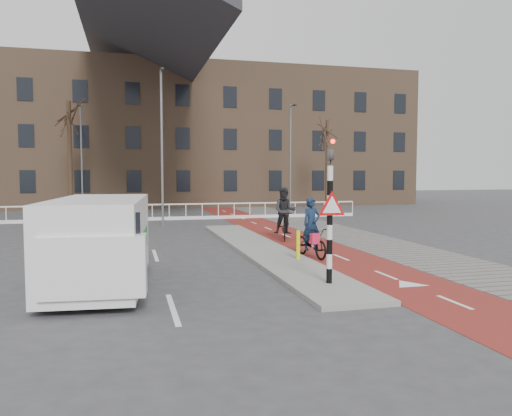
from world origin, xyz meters
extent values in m
plane|color=#38383A|center=(0.00, 0.00, 0.00)|extent=(120.00, 120.00, 0.00)
cube|color=maroon|center=(1.50, 10.00, 0.01)|extent=(2.50, 60.00, 0.01)
cube|color=slate|center=(4.30, 10.00, 0.01)|extent=(3.00, 60.00, 0.01)
cube|color=gray|center=(-0.70, 4.00, 0.06)|extent=(1.80, 16.00, 0.12)
cylinder|color=black|center=(-0.60, -2.00, 1.56)|extent=(0.14, 0.14, 2.88)
imported|color=black|center=(-0.60, -2.00, 3.40)|extent=(0.13, 0.16, 0.80)
cylinder|color=#FF0C05|center=(-0.60, -2.14, 3.58)|extent=(0.11, 0.02, 0.11)
cylinder|color=yellow|center=(-0.21, 1.45, 0.57)|extent=(0.12, 0.12, 0.90)
imported|color=black|center=(0.55, 2.28, 0.51)|extent=(0.97, 1.99, 1.00)
imported|color=#10213A|center=(0.55, 2.28, 1.12)|extent=(0.70, 0.52, 1.75)
cube|color=#DA1E46|center=(0.46, 1.74, 0.71)|extent=(0.31, 0.22, 0.34)
imported|color=black|center=(1.04, 6.74, 0.64)|extent=(1.21, 2.16, 1.25)
imported|color=black|center=(1.04, 6.74, 1.23)|extent=(1.14, 1.00, 1.96)
cube|color=white|center=(-6.05, -0.62, 1.18)|extent=(2.49, 5.29, 2.05)
cube|color=green|center=(-7.08, -0.62, 1.08)|extent=(0.31, 3.27, 0.55)
cube|color=green|center=(-5.01, -0.62, 1.08)|extent=(0.31, 3.27, 0.55)
cube|color=black|center=(-6.05, -2.83, 1.58)|extent=(1.84, 0.21, 0.90)
cylinder|color=black|center=(-7.07, -2.28, 0.36)|extent=(0.32, 0.74, 0.72)
cylinder|color=black|center=(-5.33, -2.43, 0.36)|extent=(0.32, 0.74, 0.72)
cylinder|color=black|center=(-6.76, 1.19, 0.36)|extent=(0.32, 0.74, 0.72)
cylinder|color=black|center=(-5.03, 1.04, 0.36)|extent=(0.32, 0.74, 0.72)
cube|color=silver|center=(-5.00, 17.00, 0.95)|extent=(28.00, 0.08, 0.08)
cube|color=silver|center=(-5.00, 17.00, 0.10)|extent=(28.00, 0.10, 0.20)
cube|color=#7F6047|center=(-3.00, 32.00, 6.00)|extent=(46.00, 10.00, 12.00)
cylinder|color=black|center=(-9.15, 22.53, 3.82)|extent=(0.30, 0.30, 7.65)
cylinder|color=black|center=(9.33, 22.30, 3.41)|extent=(0.21, 0.21, 6.83)
cylinder|color=slate|center=(-3.60, 13.61, 4.11)|extent=(0.12, 0.12, 8.21)
cylinder|color=slate|center=(-8.50, 23.59, 3.77)|extent=(0.12, 0.12, 7.54)
cylinder|color=slate|center=(6.32, 22.00, 3.93)|extent=(0.12, 0.12, 7.85)
camera|label=1|loc=(-5.35, -13.29, 2.82)|focal=35.00mm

